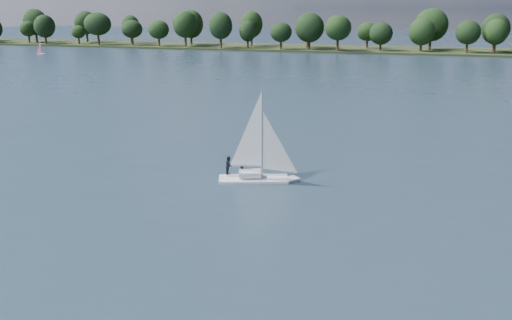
{
  "coord_description": "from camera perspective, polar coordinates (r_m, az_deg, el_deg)",
  "views": [
    {
      "loc": [
        24.42,
        -16.03,
        15.83
      ],
      "look_at": [
        8.49,
        31.37,
        2.5
      ],
      "focal_mm": 40.0,
      "sensor_mm": 36.0,
      "label": 1
    }
  ],
  "objects": [
    {
      "name": "ground",
      "position": [
        119.63,
        6.69,
        7.22
      ],
      "size": [
        700.0,
        700.0,
        0.0
      ],
      "primitive_type": "plane",
      "color": "#233342",
      "rests_on": "ground"
    },
    {
      "name": "far_shore",
      "position": [
        229.88,
        12.65,
        10.62
      ],
      "size": [
        660.0,
        40.0,
        1.5
      ],
      "primitive_type": "cube",
      "color": "black",
      "rests_on": "ground"
    },
    {
      "name": "sailboat",
      "position": [
        53.19,
        -0.18,
        0.47
      ],
      "size": [
        7.19,
        4.22,
        9.14
      ],
      "rotation": [
        0.0,
        0.0,
        0.35
      ],
      "color": "silver",
      "rests_on": "ground"
    },
    {
      "name": "dinghy_pink",
      "position": [
        221.65,
        -20.7,
        10.19
      ],
      "size": [
        3.23,
        1.51,
        5.0
      ],
      "rotation": [
        0.0,
        0.0,
        0.09
      ],
      "color": "silver",
      "rests_on": "ground"
    },
    {
      "name": "treeline",
      "position": [
        228.08,
        9.24,
        12.78
      ],
      "size": [
        561.99,
        74.32,
        16.98
      ],
      "color": "black",
      "rests_on": "ground"
    }
  ]
}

